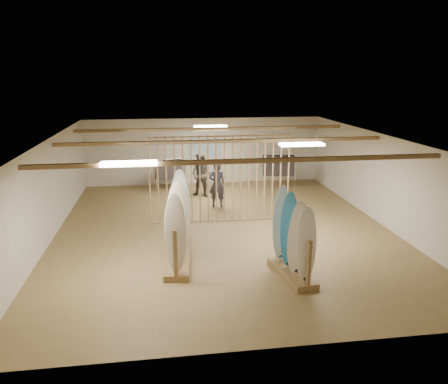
{
  "coord_description": "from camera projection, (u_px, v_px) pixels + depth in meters",
  "views": [
    {
      "loc": [
        -1.78,
        -12.4,
        4.6
      ],
      "look_at": [
        0.0,
        0.0,
        1.2
      ],
      "focal_mm": 35.0,
      "sensor_mm": 36.0,
      "label": 1
    }
  ],
  "objects": [
    {
      "name": "poster",
      "position": [
        204.0,
        147.0,
        18.59
      ],
      "size": [
        1.4,
        0.03,
        0.9
      ],
      "primitive_type": "cube",
      "color": "#3777C3",
      "rests_on": "ground"
    },
    {
      "name": "light_panels",
      "position": [
        224.0,
        141.0,
        12.58
      ],
      "size": [
        1.2,
        0.35,
        0.06
      ],
      "primitive_type": "cube",
      "color": "white",
      "rests_on": "ground"
    },
    {
      "name": "ceiling",
      "position": [
        224.0,
        138.0,
        12.57
      ],
      "size": [
        12.0,
        12.0,
        0.0
      ],
      "primitive_type": "plane",
      "rotation": [
        3.14,
        0.0,
        0.0
      ],
      "color": "gray",
      "rests_on": "ground"
    },
    {
      "name": "ceiling_slats",
      "position": [
        224.0,
        141.0,
        12.59
      ],
      "size": [
        9.5,
        6.12,
        0.1
      ],
      "primitive_type": "cube",
      "color": "olive",
      "rests_on": "ground"
    },
    {
      "name": "shopper_b",
      "position": [
        201.0,
        172.0,
        16.65
      ],
      "size": [
        1.17,
        1.08,
        1.94
      ],
      "primitive_type": "imported",
      "rotation": [
        0.0,
        0.0,
        -0.47
      ],
      "color": "#3C372F",
      "rests_on": "floor"
    },
    {
      "name": "bamboo_partition",
      "position": [
        220.0,
        179.0,
        13.7
      ],
      "size": [
        4.45,
        0.05,
        2.78
      ],
      "color": "tan",
      "rests_on": "ground"
    },
    {
      "name": "shopper_a",
      "position": [
        217.0,
        182.0,
        15.41
      ],
      "size": [
        0.77,
        0.63,
        1.83
      ],
      "primitive_type": "imported",
      "rotation": [
        0.0,
        0.0,
        2.85
      ],
      "color": "#2D2A33",
      "rests_on": "floor"
    },
    {
      "name": "floor",
      "position": [
        224.0,
        230.0,
        13.3
      ],
      "size": [
        12.0,
        12.0,
        0.0
      ],
      "primitive_type": "plane",
      "color": "olive",
      "rests_on": "ground"
    },
    {
      "name": "wall_right",
      "position": [
        382.0,
        180.0,
        13.62
      ],
      "size": [
        0.0,
        12.0,
        12.0
      ],
      "primitive_type": "plane",
      "rotation": [
        1.57,
        0.0,
        -1.57
      ],
      "color": "beige",
      "rests_on": "ground"
    },
    {
      "name": "wall_left",
      "position": [
        48.0,
        192.0,
        12.25
      ],
      "size": [
        0.0,
        12.0,
        12.0
      ],
      "primitive_type": "plane",
      "rotation": [
        1.57,
        0.0,
        1.57
      ],
      "color": "beige",
      "rests_on": "ground"
    },
    {
      "name": "rack_right",
      "position": [
        293.0,
        250.0,
        10.11
      ],
      "size": [
        0.8,
        1.75,
        1.96
      ],
      "rotation": [
        0.0,
        0.0,
        0.16
      ],
      "color": "olive",
      "rests_on": "floor"
    },
    {
      "name": "clothing_rack_a",
      "position": [
        170.0,
        169.0,
        17.6
      ],
      "size": [
        1.2,
        0.64,
        1.33
      ],
      "rotation": [
        0.0,
        0.0,
        0.3
      ],
      "color": "silver",
      "rests_on": "floor"
    },
    {
      "name": "wall_back",
      "position": [
        204.0,
        151.0,
        18.66
      ],
      "size": [
        12.0,
        0.0,
        12.0
      ],
      "primitive_type": "plane",
      "rotation": [
        1.57,
        0.0,
        0.0
      ],
      "color": "beige",
      "rests_on": "ground"
    },
    {
      "name": "wall_front",
      "position": [
        276.0,
        274.0,
        7.2
      ],
      "size": [
        12.0,
        0.0,
        12.0
      ],
      "primitive_type": "plane",
      "rotation": [
        -1.57,
        0.0,
        0.0
      ],
      "color": "beige",
      "rests_on": "ground"
    },
    {
      "name": "rack_left",
      "position": [
        179.0,
        233.0,
        10.99
      ],
      "size": [
        0.84,
        2.64,
        2.1
      ],
      "rotation": [
        0.0,
        0.0,
        -0.1
      ],
      "color": "olive",
      "rests_on": "floor"
    },
    {
      "name": "clothing_rack_b",
      "position": [
        279.0,
        166.0,
        17.98
      ],
      "size": [
        1.34,
        0.54,
        1.45
      ],
      "rotation": [
        0.0,
        0.0,
        -0.16
      ],
      "color": "silver",
      "rests_on": "floor"
    }
  ]
}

